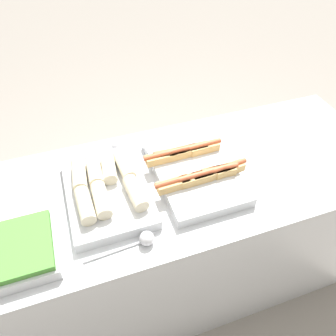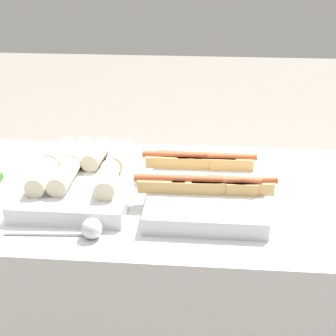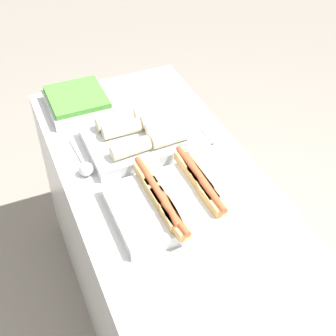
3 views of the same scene
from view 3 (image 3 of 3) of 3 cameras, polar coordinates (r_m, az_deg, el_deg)
The scene contains 7 objects.
ground_plane at distance 2.39m, azimuth 1.08°, elevation -19.58°, with size 12.00×12.00×0.00m, color gray.
counter at distance 2.01m, azimuth 1.25°, elevation -13.34°, with size 1.83×0.72×0.90m.
tray_hotdogs at distance 1.63m, azimuth 1.64°, elevation -3.64°, with size 0.40×0.49×0.10m.
tray_wraps at distance 1.89m, azimuth -3.02°, elevation 3.98°, with size 0.32×0.45×0.11m.
tray_side_front at distance 2.13m, azimuth -10.98°, elevation 7.93°, with size 0.28×0.26×0.07m.
serving_spoon_near at distance 1.79m, azimuth -10.07°, elevation 0.07°, with size 0.26×0.05×0.05m.
serving_spoon_far at distance 1.92m, azimuth 5.10°, elevation 3.99°, with size 0.28×0.05×0.05m.
Camera 3 is at (1.04, -0.50, 2.09)m, focal length 50.00 mm.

